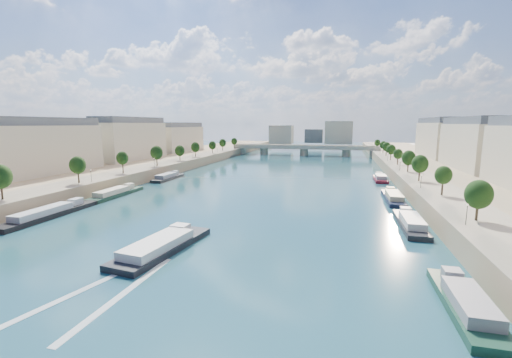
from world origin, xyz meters
The scene contains 17 objects.
ground centered at (0.00, 100.00, 0.00)m, with size 700.00×700.00×0.00m, color #0C2F35.
quay_left centered at (-72.00, 100.00, 2.50)m, with size 44.00×520.00×5.00m, color #9E8460.
quay_right centered at (72.00, 100.00, 2.50)m, with size 44.00×520.00×5.00m, color #9E8460.
pave_left centered at (-57.00, 100.00, 5.05)m, with size 14.00×520.00×0.10m, color gray.
pave_right centered at (57.00, 100.00, 5.05)m, with size 14.00×520.00×0.10m, color gray.
trees_left centered at (-55.00, 102.00, 10.48)m, with size 4.80×268.80×8.26m.
trees_right centered at (55.00, 110.00, 10.48)m, with size 4.80×268.80×8.26m.
lamps_left centered at (-52.50, 90.00, 7.78)m, with size 0.36×200.36×4.28m.
lamps_right centered at (52.50, 105.00, 7.78)m, with size 0.36×200.36×4.28m.
buildings_left centered at (-85.00, 112.00, 16.45)m, with size 16.00×226.00×23.20m.
buildings_right centered at (85.00, 112.00, 16.45)m, with size 16.00×226.00×23.20m.
skyline centered at (3.19, 319.52, 14.66)m, with size 79.00×42.00×22.00m.
bridge centered at (0.00, 242.09, 5.08)m, with size 112.00×12.00×8.15m.
tour_barge centered at (-4.27, 30.68, 0.87)m, with size 10.15×25.39×3.56m.
wake centered at (-4.27, 14.00, 0.02)m, with size 10.88×26.01×0.04m.
moored_barges_left centered at (-45.50, 41.36, 0.84)m, with size 5.00×155.62×3.60m.
moored_barges_right centered at (45.50, 53.78, 0.84)m, with size 5.00×162.18×3.60m.
Camera 1 is at (28.90, -26.38, 24.33)m, focal length 24.00 mm.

